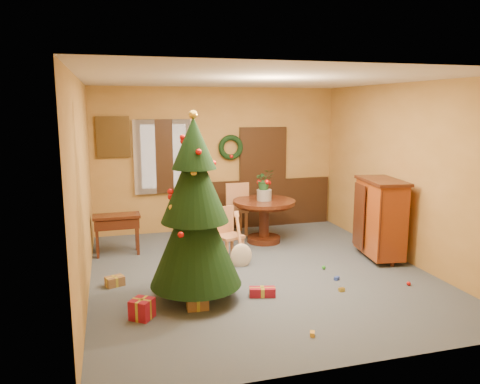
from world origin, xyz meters
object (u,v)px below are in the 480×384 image
object	(u,v)px
chair_near	(227,232)
sideboard	(380,217)
writing_desk	(117,225)
christmas_tree	(195,213)
dining_table	(264,213)

from	to	relation	value
chair_near	sideboard	world-z (taller)	sideboard
writing_desk	sideboard	world-z (taller)	sideboard
chair_near	writing_desk	world-z (taller)	chair_near
chair_near	sideboard	xyz separation A→B (m)	(2.46, -0.65, 0.25)
chair_near	sideboard	bearing A→B (deg)	-14.88
sideboard	christmas_tree	bearing A→B (deg)	-165.41
christmas_tree	sideboard	world-z (taller)	christmas_tree
christmas_tree	sideboard	distance (m)	3.41
dining_table	chair_near	bearing A→B (deg)	-139.29
dining_table	chair_near	xyz separation A→B (m)	(-0.91, -0.78, -0.09)
chair_near	writing_desk	distance (m)	1.92
christmas_tree	sideboard	xyz separation A→B (m)	(3.27, 0.85, -0.45)
dining_table	sideboard	world-z (taller)	sideboard
dining_table	christmas_tree	distance (m)	2.92
sideboard	dining_table	bearing A→B (deg)	137.25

